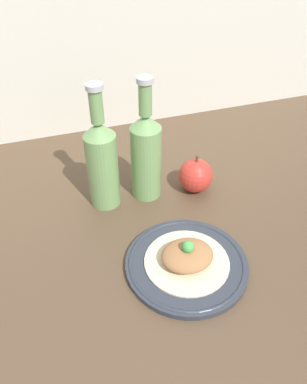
# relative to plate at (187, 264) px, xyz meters

# --- Properties ---
(ground_plane) EXTENTS (1.80, 1.10, 0.04)m
(ground_plane) POSITION_rel_plate_xyz_m (0.06, 0.11, -0.03)
(ground_plane) COLOR brown
(plate) EXTENTS (0.26, 0.26, 0.02)m
(plate) POSITION_rel_plate_xyz_m (0.00, 0.00, 0.00)
(plate) COLOR #2D333D
(plate) RESTS_ON ground_plane
(plated_food) EXTENTS (0.18, 0.18, 0.06)m
(plated_food) POSITION_rel_plate_xyz_m (0.00, 0.00, 0.02)
(plated_food) COLOR beige
(plated_food) RESTS_ON plate
(cider_bottle_left) EXTENTS (0.08, 0.08, 0.32)m
(cider_bottle_left) POSITION_rel_plate_xyz_m (-0.11, 0.26, 0.12)
(cider_bottle_left) COLOR #729E5B
(cider_bottle_left) RESTS_ON ground_plane
(cider_bottle_right) EXTENTS (0.08, 0.08, 0.32)m
(cider_bottle_right) POSITION_rel_plate_xyz_m (-0.01, 0.26, 0.12)
(cider_bottle_right) COLOR #729E5B
(cider_bottle_right) RESTS_ON ground_plane
(apple) EXTENTS (0.09, 0.09, 0.11)m
(apple) POSITION_rel_plate_xyz_m (0.12, 0.24, 0.04)
(apple) COLOR red
(apple) RESTS_ON ground_plane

